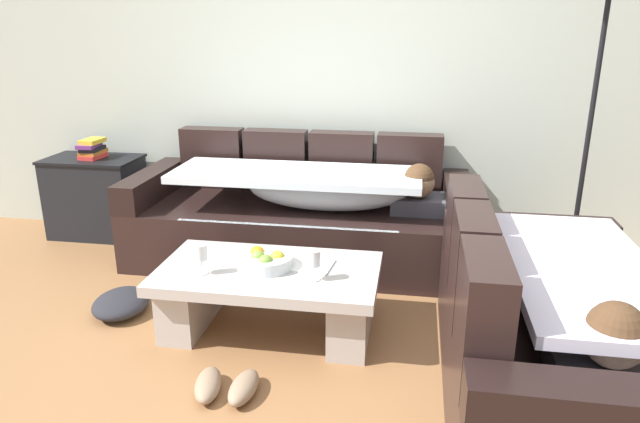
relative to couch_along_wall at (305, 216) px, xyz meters
The scene contains 14 objects.
ground_plane 1.67m from the couch_along_wall, 84.00° to the right, with size 14.00×14.00×0.00m, color #8C5F39.
back_wall 1.16m from the couch_along_wall, 71.99° to the left, with size 9.00×0.10×2.70m, color #B8C3B4.
couch_along_wall is the anchor object (origin of this frame).
couch_near_window 2.01m from the couch_along_wall, 46.45° to the right, with size 0.92×1.76×0.88m.
coffee_table 1.05m from the couch_along_wall, 89.98° to the right, with size 1.20×0.68×0.38m.
fruit_bowl 1.05m from the couch_along_wall, 90.59° to the right, with size 0.28×0.28×0.10m.
wine_glass_near_left 1.23m from the couch_along_wall, 105.65° to the right, with size 0.07×0.07×0.17m.
wine_glass_near_right 1.20m from the couch_along_wall, 76.74° to the right, with size 0.07×0.07×0.17m.
open_magazine 1.00m from the couch_along_wall, 78.45° to the right, with size 0.28×0.21×0.01m, color white.
side_cabinet 1.77m from the couch_along_wall, behind, with size 0.72×0.44×0.64m.
book_stack_on_cabinet 1.79m from the couch_along_wall, behind, with size 0.17×0.24×0.15m.
floor_lamp 1.93m from the couch_along_wall, ahead, with size 0.33×0.31×1.95m.
pair_of_shoes 1.68m from the couch_along_wall, 91.92° to the right, with size 0.32×0.29×0.09m.
crumpled_garment 1.38m from the couch_along_wall, 133.17° to the right, with size 0.40×0.32×0.12m, color #232328.
Camera 1 is at (0.58, -2.19, 1.65)m, focal length 32.11 mm.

